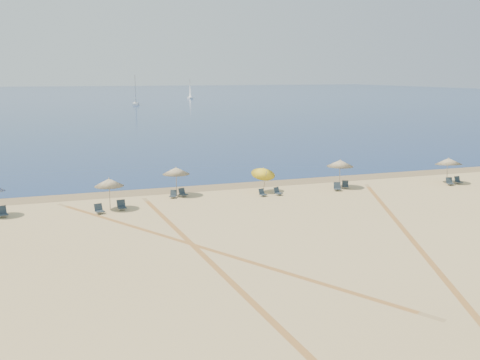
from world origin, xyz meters
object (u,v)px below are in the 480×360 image
object	(u,v)px
umbrella_4	(340,163)
umbrella_1	(109,182)
umbrella_2	(176,171)
sailboat_1	(190,93)
umbrella_3	(264,171)
chair_8	(337,187)
chair_3	(122,206)
chair_1	(2,212)
chair_5	(183,193)
umbrella_5	(449,161)
chair_10	(450,182)
sailboat_2	(135,96)
chair_11	(458,180)
chair_7	(278,192)
chair_2	(99,209)
chair_9	(345,185)
chair_4	(173,195)
chair_6	(262,193)

from	to	relation	value
umbrella_4	umbrella_1	bearing A→B (deg)	-175.86
umbrella_2	sailboat_1	world-z (taller)	sailboat_1
umbrella_3	chair_8	world-z (taller)	umbrella_3
chair_3	chair_8	bearing A→B (deg)	-4.02
chair_1	chair_5	bearing A→B (deg)	-7.24
umbrella_2	umbrella_4	xyz separation A→B (m)	(13.83, -1.43, 0.10)
umbrella_4	chair_5	world-z (taller)	umbrella_4
umbrella_5	chair_10	bearing A→B (deg)	-114.75
umbrella_2	chair_3	size ratio (longest dim) A/B	3.17
chair_8	sailboat_2	size ratio (longest dim) A/B	0.09
umbrella_2	chair_1	bearing A→B (deg)	-169.00
chair_11	sailboat_1	distance (m)	170.58
umbrella_5	chair_7	size ratio (longest dim) A/B	3.09
chair_11	chair_2	bearing A→B (deg)	-178.93
umbrella_5	sailboat_2	xyz separation A→B (m)	(-9.88, 131.81, 0.82)
chair_9	sailboat_2	xyz separation A→B (m)	(-0.21, 130.76, 2.52)
chair_4	chair_3	bearing A→B (deg)	-124.87
sailboat_2	chair_10	bearing A→B (deg)	-74.28
umbrella_1	chair_1	world-z (taller)	umbrella_1
sailboat_1	sailboat_2	size ratio (longest dim) A/B	0.83
umbrella_4	chair_6	bearing A→B (deg)	-173.86
chair_4	chair_5	world-z (taller)	chair_5
chair_3	chair_1	bearing A→B (deg)	169.00
chair_3	sailboat_2	bearing A→B (deg)	75.36
chair_1	sailboat_1	size ratio (longest dim) A/B	0.11
umbrella_1	chair_7	size ratio (longest dim) A/B	3.07
chair_8	chair_7	bearing A→B (deg)	-159.90
umbrella_3	sailboat_1	bearing A→B (deg)	78.75
chair_4	chair_11	size ratio (longest dim) A/B	1.17
umbrella_1	chair_4	size ratio (longest dim) A/B	3.14
chair_2	chair_4	xyz separation A→B (m)	(5.87, 3.06, -0.03)
umbrella_3	chair_1	bearing A→B (deg)	-175.71
chair_1	sailboat_1	xyz separation A→B (m)	(53.01, 169.23, 2.00)
sailboat_1	chair_8	bearing A→B (deg)	-97.02
chair_11	chair_4	bearing A→B (deg)	174.36
umbrella_1	chair_6	xyz separation A→B (m)	(11.91, 0.60, -1.75)
chair_9	chair_6	bearing A→B (deg)	-151.09
umbrella_5	chair_8	bearing A→B (deg)	177.90
umbrella_3	chair_11	size ratio (longest dim) A/B	3.72
umbrella_1	umbrella_4	bearing A→B (deg)	4.14
chair_7	chair_9	size ratio (longest dim) A/B	0.98
chair_2	sailboat_1	xyz separation A→B (m)	(46.68, 170.38, 2.03)
chair_8	chair_9	size ratio (longest dim) A/B	1.07
chair_2	chair_8	bearing A→B (deg)	-11.97
umbrella_4	sailboat_1	xyz separation A→B (m)	(26.59, 168.21, 0.17)
chair_6	chair_10	size ratio (longest dim) A/B	0.90
umbrella_1	umbrella_3	size ratio (longest dim) A/B	0.99
chair_8	chair_11	xyz separation A→B (m)	(11.64, -0.80, -0.02)
umbrella_4	chair_5	xyz separation A→B (m)	(-13.39, 1.14, -1.87)
chair_3	sailboat_1	world-z (taller)	sailboat_1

